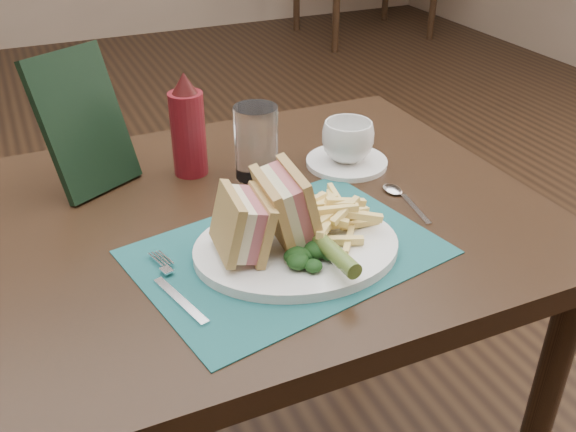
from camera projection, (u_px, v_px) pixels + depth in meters
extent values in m
plane|color=black|center=(201.00, 355.00, 1.83)|extent=(7.00, 7.00, 0.00)
plane|color=gray|center=(53.00, 44.00, 4.57)|extent=(6.00, 0.00, 6.00)
cube|color=#1A5354|center=(287.00, 252.00, 0.94)|extent=(0.47, 0.38, 0.00)
cylinder|color=#4E6B28|center=(331.00, 250.00, 0.87)|extent=(0.03, 0.12, 0.03)
cylinder|color=white|center=(347.00, 162.00, 1.18)|extent=(0.19, 0.19, 0.01)
imported|color=white|center=(348.00, 141.00, 1.16)|extent=(0.13, 0.13, 0.07)
cylinder|color=white|center=(256.00, 142.00, 1.12)|extent=(0.08, 0.08, 0.13)
cube|color=black|center=(83.00, 122.00, 1.06)|extent=(0.17, 0.15, 0.23)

